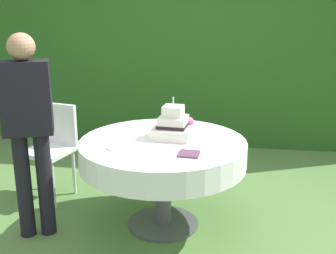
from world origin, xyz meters
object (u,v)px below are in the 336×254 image
serving_plate_far (116,148)px  serving_plate_near (210,139)px  wedding_cake (174,126)px  napkin_stack (189,154)px  cake_table (163,153)px  garden_chair (53,142)px  standing_person (29,124)px

serving_plate_far → serving_plate_near: bearing=24.2°
wedding_cake → napkin_stack: (0.17, -0.40, -0.09)m
cake_table → garden_chair: bearing=159.0°
garden_chair → standing_person: (0.15, -0.72, 0.39)m
napkin_stack → cake_table: bearing=128.7°
garden_chair → standing_person: size_ratio=0.56×
wedding_cake → standing_person: size_ratio=0.21×
wedding_cake → cake_table: bearing=-125.7°
cake_table → serving_plate_far: (-0.32, -0.24, 0.12)m
garden_chair → serving_plate_far: bearing=-39.8°
napkin_stack → garden_chair: 1.56m
cake_table → serving_plate_far: bearing=-143.2°
wedding_cake → garden_chair: wedding_cake is taller
wedding_cake → napkin_stack: size_ratio=2.29×
serving_plate_far → garden_chair: garden_chair is taller
serving_plate_far → napkin_stack: 0.56m
wedding_cake → serving_plate_far: 0.53m
serving_plate_near → garden_chair: bearing=166.4°
wedding_cake → serving_plate_near: wedding_cake is taller
cake_table → serving_plate_far: serving_plate_far is taller
standing_person → serving_plate_far: bearing=4.6°
wedding_cake → serving_plate_near: size_ratio=2.79×
serving_plate_far → garden_chair: (-0.81, 0.67, -0.21)m
wedding_cake → serving_plate_near: bearing=-5.9°
cake_table → napkin_stack: bearing=-51.3°
serving_plate_near → garden_chair: size_ratio=0.14×
wedding_cake → garden_chair: 1.28m
standing_person → serving_plate_near: bearing=15.1°
standing_person → napkin_stack: bearing=-0.3°
serving_plate_near → garden_chair: garden_chair is taller
serving_plate_near → cake_table: bearing=-169.2°
garden_chair → cake_table: bearing=-21.0°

